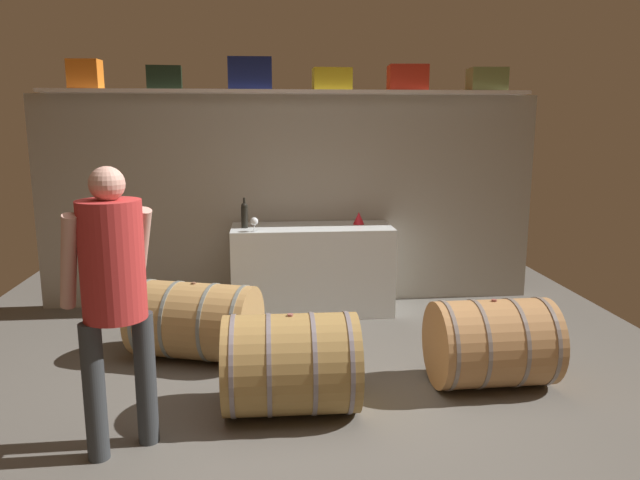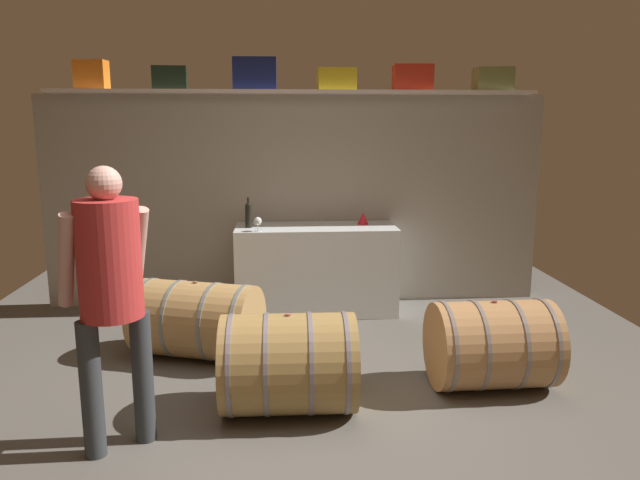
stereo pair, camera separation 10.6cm
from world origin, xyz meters
name	(u,v)px [view 2 (the right image)]	position (x,y,z in m)	size (l,w,h in m)	color
ground_plane	(305,379)	(0.00, 0.65, -0.01)	(6.18, 8.39, 0.02)	#59564F
back_wall_panel	(296,201)	(0.00, 2.59, 1.05)	(4.98, 0.10, 2.10)	gray
high_shelf_board	(295,92)	(0.00, 2.44, 2.11)	(4.58, 0.40, 0.03)	silver
toolcase_orange	(91,75)	(-1.89, 2.44, 2.26)	(0.28, 0.19, 0.27)	orange
toolcase_black	(170,78)	(-1.18, 2.44, 2.24)	(0.31, 0.19, 0.22)	black
toolcase_navy	(255,74)	(-0.38, 2.44, 2.28)	(0.41, 0.25, 0.30)	navy
toolcase_yellow	(337,79)	(0.39, 2.44, 2.23)	(0.36, 0.23, 0.21)	yellow
toolcase_red	(413,78)	(1.13, 2.44, 2.25)	(0.37, 0.28, 0.24)	red
toolcase_olive	(493,79)	(1.92, 2.44, 2.24)	(0.35, 0.29, 0.22)	olive
work_cabinet	(316,269)	(0.18, 2.23, 0.42)	(1.54, 0.61, 0.85)	white
wine_bottle_dark	(249,214)	(-0.46, 2.20, 0.98)	(0.06, 0.06, 0.29)	black
wine_glass	(258,222)	(-0.37, 1.99, 0.94)	(0.07, 0.07, 0.13)	white
red_funnel	(363,218)	(0.65, 2.30, 0.91)	(0.11, 0.11, 0.12)	red
wine_barrel_near	(492,344)	(1.30, 0.42, 0.31)	(0.85, 0.64, 0.63)	#AB7948
wine_barrel_far	(197,320)	(-0.83, 1.12, 0.31)	(1.09, 0.86, 0.62)	#AE844D
wine_barrel_flank	(288,363)	(-0.12, 0.15, 0.33)	(0.86, 0.66, 0.66)	olive
winemaker_pouring	(110,280)	(-1.10, -0.22, 0.99)	(0.54, 0.50, 1.62)	#303336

